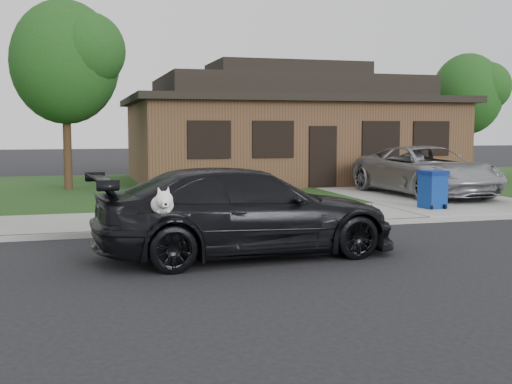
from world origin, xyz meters
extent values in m
plane|color=black|center=(0.00, 0.00, 0.00)|extent=(120.00, 120.00, 0.00)
cube|color=gray|center=(0.00, 5.00, 0.06)|extent=(60.00, 3.00, 0.12)
cube|color=gray|center=(0.00, 3.50, 0.06)|extent=(60.00, 0.12, 0.12)
cube|color=#193814|center=(0.00, 13.00, 0.07)|extent=(60.00, 13.00, 0.13)
cube|color=gray|center=(6.00, 10.00, 0.07)|extent=(4.50, 13.00, 0.14)
imported|color=black|center=(-1.41, 0.88, 0.77)|extent=(5.42, 2.53, 1.53)
ellipsoid|color=white|center=(-2.99, -0.10, 1.06)|extent=(0.34, 0.40, 0.30)
sphere|color=white|center=(-2.99, -0.33, 1.16)|extent=(0.26, 0.26, 0.26)
cube|color=white|center=(-2.99, -0.46, 1.11)|extent=(0.09, 0.12, 0.08)
sphere|color=black|center=(-2.99, -0.52, 1.11)|extent=(0.04, 0.04, 0.04)
cone|color=white|center=(-3.06, -0.28, 1.29)|extent=(0.11, 0.11, 0.14)
cone|color=white|center=(-2.93, -0.28, 1.29)|extent=(0.11, 0.11, 0.14)
imported|color=#A1A3A8|center=(6.20, 7.90, 0.90)|extent=(2.92, 5.63, 1.52)
cube|color=navy|center=(4.67, 4.95, 0.57)|extent=(0.64, 0.64, 0.89)
cube|color=navy|center=(4.67, 4.95, 1.06)|extent=(0.70, 0.70, 0.10)
cylinder|color=black|center=(4.47, 4.67, 0.19)|extent=(0.07, 0.15, 0.14)
cylinder|color=black|center=(4.87, 4.67, 0.19)|extent=(0.07, 0.15, 0.14)
cube|color=#422B1C|center=(4.00, 15.00, 1.63)|extent=(12.00, 8.00, 3.00)
cube|color=black|center=(4.00, 15.00, 3.25)|extent=(12.60, 8.60, 0.25)
cube|color=black|center=(4.00, 15.00, 3.78)|extent=(10.00, 6.50, 0.80)
cube|color=black|center=(4.00, 15.00, 4.48)|extent=(6.00, 3.50, 0.60)
cube|color=black|center=(4.00, 10.97, 1.23)|extent=(1.00, 0.06, 2.10)
cube|color=black|center=(0.00, 10.97, 1.83)|extent=(1.30, 0.05, 1.10)
cube|color=black|center=(2.20, 10.97, 1.83)|extent=(1.30, 0.05, 1.10)
cube|color=black|center=(6.20, 10.97, 1.83)|extent=(1.30, 0.05, 1.10)
cube|color=black|center=(8.20, 10.97, 1.83)|extent=(1.30, 0.05, 1.10)
cylinder|color=#332114|center=(-4.50, 13.00, 1.37)|extent=(0.28, 0.28, 2.48)
ellipsoid|color=#143811|center=(-4.50, 13.00, 4.41)|extent=(3.60, 3.60, 4.14)
sphere|color=#26591E|center=(-3.78, 12.46, 4.77)|extent=(2.52, 2.52, 2.52)
cylinder|color=#332114|center=(12.00, 14.50, 1.14)|extent=(0.28, 0.28, 2.03)
ellipsoid|color=#143811|center=(12.00, 14.50, 3.65)|extent=(3.00, 3.00, 3.45)
sphere|color=#26591E|center=(12.60, 14.05, 3.95)|extent=(2.10, 2.10, 2.10)
camera|label=1|loc=(-4.23, -9.75, 2.22)|focal=45.00mm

